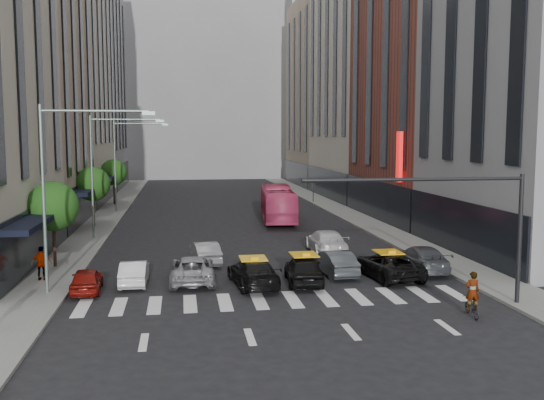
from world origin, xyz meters
name	(u,v)px	position (x,y,z in m)	size (l,w,h in m)	color
ground	(286,309)	(0.00, 0.00, 0.00)	(160.00, 160.00, 0.00)	black
sidewalk_left	(104,220)	(-11.50, 30.00, 0.07)	(3.00, 96.00, 0.15)	slate
sidewalk_right	(350,215)	(11.50, 30.00, 0.07)	(3.00, 96.00, 0.15)	slate
building_left_b	(29,84)	(-17.00, 28.00, 12.00)	(8.00, 16.00, 24.00)	tan
building_left_c	(66,43)	(-17.00, 46.00, 18.00)	(8.00, 20.00, 36.00)	beige
building_left_d	(91,84)	(-17.00, 65.00, 15.00)	(8.00, 18.00, 30.00)	gray
building_right_a	(528,1)	(17.00, 10.00, 16.00)	(8.00, 16.00, 32.00)	gray
building_right_b	(420,76)	(17.00, 27.00, 13.00)	(8.00, 18.00, 26.00)	brown
building_right_c	(360,32)	(17.00, 46.00, 20.00)	(8.00, 20.00, 40.00)	beige
building_right_d	(323,93)	(17.00, 65.00, 14.00)	(8.00, 18.00, 28.00)	tan
building_far	(205,77)	(0.00, 85.00, 18.00)	(30.00, 10.00, 36.00)	gray
tree_near	(53,206)	(-11.80, 10.00, 3.65)	(2.88, 2.88, 4.95)	black
tree_mid	(93,184)	(-11.80, 26.00, 3.65)	(2.88, 2.88, 4.95)	black
tree_far	(114,172)	(-11.80, 42.00, 3.65)	(2.88, 2.88, 4.95)	black
streetlamp_near	(64,173)	(-10.04, 4.00, 5.90)	(5.38, 0.25, 9.00)	gray
streetlamp_mid	(105,160)	(-10.04, 20.00, 5.90)	(5.38, 0.25, 9.00)	gray
streetlamp_far	(124,153)	(-10.04, 36.00, 5.90)	(5.38, 0.25, 9.00)	gray
traffic_signal	(462,209)	(7.69, -1.00, 4.47)	(10.10, 0.20, 6.00)	black
liberty_sign	(399,157)	(12.60, 20.00, 6.00)	(0.30, 0.70, 4.00)	red
car_red	(87,280)	(-9.20, 4.32, 0.61)	(1.45, 3.61, 1.23)	maroon
car_white_front	(134,272)	(-7.00, 5.57, 0.63)	(1.34, 3.83, 1.26)	silver
car_silver	(192,269)	(-4.02, 5.63, 0.69)	(2.30, 4.99, 1.39)	#9E9DA3
taxi_left	(253,272)	(-0.94, 4.29, 0.71)	(2.00, 4.92, 1.43)	black
taxi_center	(304,269)	(1.73, 4.40, 0.76)	(1.80, 4.47, 1.52)	black
car_grey_mid	(335,262)	(3.85, 6.16, 0.69)	(1.46, 4.19, 1.38)	#3C3F43
taxi_right	(388,265)	(6.49, 4.98, 0.70)	(2.33, 5.06, 1.40)	black
car_grey_curb	(421,258)	(8.92, 6.32, 0.72)	(2.03, 4.99, 1.45)	#44464C
car_row2_left	(205,253)	(-3.17, 10.14, 0.67)	(1.43, 4.10, 1.35)	#99989E
car_row2_right	(326,241)	(4.83, 12.34, 0.76)	(2.14, 5.25, 1.52)	silver
bus	(278,204)	(4.06, 27.49, 1.57)	(2.63, 11.26, 3.14)	#DE4172
motorcycle	(472,307)	(7.66, -2.29, 0.41)	(0.54, 1.55, 0.81)	black
rider	(473,278)	(7.66, -2.29, 1.67)	(0.62, 0.41, 1.71)	gray
pedestrian_far	(42,263)	(-11.80, 6.66, 1.04)	(1.05, 0.44, 1.78)	gray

